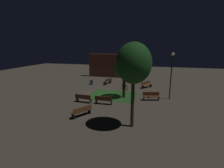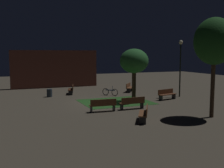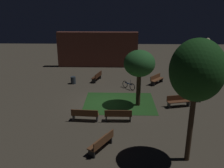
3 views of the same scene
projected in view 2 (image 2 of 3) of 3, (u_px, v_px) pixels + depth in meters
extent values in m
plane|color=#4C4438|center=(102.00, 103.00, 21.81)|extent=(60.00, 60.00, 0.00)
cube|color=#23511E|center=(116.00, 102.00, 22.33)|extent=(5.55, 4.51, 0.01)
cube|color=brown|center=(103.00, 105.00, 18.55)|extent=(1.83, 0.61, 0.06)
cube|color=brown|center=(104.00, 102.00, 18.33)|extent=(1.80, 0.19, 0.40)
cube|color=#2D2D33|center=(91.00, 109.00, 18.33)|extent=(0.11, 0.39, 0.42)
cube|color=#2D2D33|center=(114.00, 108.00, 18.83)|extent=(0.11, 0.39, 0.42)
cube|color=brown|center=(132.00, 103.00, 19.39)|extent=(1.80, 0.49, 0.06)
cube|color=brown|center=(133.00, 100.00, 19.17)|extent=(1.80, 0.07, 0.40)
cube|color=black|center=(122.00, 107.00, 19.11)|extent=(0.08, 0.38, 0.42)
cube|color=black|center=(142.00, 105.00, 19.72)|extent=(0.08, 0.38, 0.42)
cube|color=brown|center=(167.00, 94.00, 23.39)|extent=(1.86, 0.89, 0.06)
cube|color=brown|center=(166.00, 91.00, 23.53)|extent=(1.76, 0.48, 0.40)
cube|color=#2D2D33|center=(174.00, 96.00, 23.88)|extent=(0.17, 0.39, 0.42)
cube|color=#2D2D33|center=(161.00, 98.00, 22.94)|extent=(0.17, 0.39, 0.42)
cube|color=#422314|center=(71.00, 89.00, 26.67)|extent=(0.94, 1.86, 0.06)
cube|color=#422314|center=(73.00, 87.00, 26.66)|extent=(0.54, 1.75, 0.40)
cube|color=black|center=(70.00, 93.00, 25.90)|extent=(0.39, 0.18, 0.42)
cube|color=black|center=(71.00, 91.00, 27.48)|extent=(0.39, 0.18, 0.42)
cube|color=brown|center=(130.00, 87.00, 28.19)|extent=(1.50, 1.70, 0.06)
cube|color=brown|center=(128.00, 85.00, 28.22)|extent=(1.17, 1.44, 0.40)
cube|color=black|center=(132.00, 89.00, 28.98)|extent=(0.35, 0.30, 0.42)
cube|color=black|center=(129.00, 91.00, 27.45)|extent=(0.35, 0.30, 0.42)
cube|color=brown|center=(143.00, 113.00, 15.97)|extent=(1.34, 1.79, 0.06)
cube|color=brown|center=(147.00, 110.00, 15.91)|extent=(0.98, 1.57, 0.40)
cube|color=black|center=(143.00, 121.00, 15.21)|extent=(0.37, 0.27, 0.42)
cube|color=black|center=(144.00, 114.00, 16.78)|extent=(0.37, 0.27, 0.42)
cylinder|color=#423021|center=(213.00, 85.00, 16.78)|extent=(0.25, 0.25, 3.98)
ellipsoid|color=#194719|center=(214.00, 41.00, 16.48)|extent=(2.45, 2.45, 2.85)
cylinder|color=#38281C|center=(134.00, 85.00, 22.37)|extent=(0.34, 0.34, 2.69)
ellipsoid|color=#28662D|center=(134.00, 61.00, 22.15)|extent=(2.31, 2.31, 1.98)
cylinder|color=black|center=(180.00, 71.00, 24.80)|extent=(0.12, 0.12, 4.77)
sphere|color=#F4E5B2|center=(181.00, 42.00, 24.52)|extent=(0.36, 0.36, 0.36)
cylinder|color=#2D3842|center=(49.00, 93.00, 24.91)|extent=(0.49, 0.49, 0.72)
torus|color=black|center=(106.00, 92.00, 25.90)|extent=(0.49, 0.53, 0.66)
torus|color=black|center=(115.00, 92.00, 25.49)|extent=(0.49, 0.53, 0.66)
cube|color=navy|center=(110.00, 90.00, 25.67)|extent=(0.67, 0.73, 0.08)
cylinder|color=navy|center=(112.00, 88.00, 25.55)|extent=(0.03, 0.03, 0.40)
cube|color=brown|center=(55.00, 69.00, 31.80)|extent=(9.87, 0.80, 4.30)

